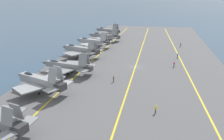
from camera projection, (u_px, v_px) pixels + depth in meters
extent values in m
plane|color=#334C66|center=(135.00, 68.00, 73.99)|extent=(2000.00, 2000.00, 0.00)
cube|color=#565659|center=(135.00, 68.00, 73.92)|extent=(182.55, 55.26, 0.40)
cube|color=yellow|center=(186.00, 70.00, 71.10)|extent=(164.05, 9.78, 0.01)
cube|color=yellow|center=(135.00, 67.00, 73.86)|extent=(164.30, 0.36, 0.01)
cube|color=yellow|center=(88.00, 64.00, 76.62)|extent=(164.27, 3.99, 0.01)
cube|color=#38383A|center=(20.00, 129.00, 36.02)|extent=(2.41, 2.35, 1.46)
cube|color=gray|center=(7.00, 113.00, 41.70)|extent=(4.86, 5.15, 0.28)
cube|color=gray|center=(7.00, 116.00, 35.07)|extent=(1.41, 2.37, 2.75)
cube|color=gray|center=(16.00, 111.00, 36.61)|extent=(1.41, 2.37, 2.75)
cube|color=gray|center=(5.00, 136.00, 34.29)|extent=(3.48, 3.19, 0.20)
cube|color=gray|center=(28.00, 121.00, 38.15)|extent=(2.98, 2.45, 0.20)
cylinder|color=#B2B2B7|center=(1.00, 126.00, 40.01)|extent=(0.16, 0.16, 1.76)
cylinder|color=black|center=(2.00, 129.00, 40.19)|extent=(0.37, 0.64, 0.60)
cube|color=#93999E|center=(39.00, 81.00, 54.88)|extent=(5.98, 11.41, 1.87)
cone|color=#5B5E60|center=(20.00, 75.00, 58.31)|extent=(2.45, 2.68, 1.78)
cube|color=#38383A|center=(61.00, 87.00, 51.37)|extent=(2.69, 2.53, 1.59)
ellipsoid|color=#232D38|center=(28.00, 74.00, 56.39)|extent=(1.99, 2.99, 1.03)
cube|color=#93999E|center=(28.00, 88.00, 52.10)|extent=(7.03, 7.01, 0.28)
cube|color=#93999E|center=(51.00, 79.00, 57.64)|extent=(5.69, 5.61, 0.28)
cube|color=#93999E|center=(52.00, 75.00, 50.39)|extent=(1.75, 2.40, 3.34)
cube|color=#93999E|center=(59.00, 73.00, 51.96)|extent=(1.75, 2.40, 3.34)
cube|color=#93999E|center=(51.00, 90.00, 49.75)|extent=(3.53, 3.33, 0.20)
cube|color=#93999E|center=(66.00, 83.00, 53.48)|extent=(3.18, 2.70, 0.20)
cylinder|color=#B2B2B7|center=(28.00, 84.00, 57.67)|extent=(0.16, 0.16, 1.88)
cylinder|color=black|center=(28.00, 87.00, 57.87)|extent=(0.43, 0.64, 0.60)
cylinder|color=#B2B2B7|center=(39.00, 91.00, 53.83)|extent=(0.16, 0.16, 1.88)
cylinder|color=black|center=(39.00, 93.00, 54.03)|extent=(0.43, 0.64, 0.60)
cylinder|color=#B2B2B7|center=(47.00, 87.00, 55.92)|extent=(0.16, 0.16, 1.88)
cylinder|color=black|center=(48.00, 90.00, 56.12)|extent=(0.43, 0.64, 0.60)
cube|color=gray|center=(65.00, 65.00, 67.70)|extent=(3.86, 12.57, 1.53)
cone|color=#5B5E60|center=(44.00, 63.00, 70.27)|extent=(1.87, 2.60, 1.45)
cube|color=#38383A|center=(89.00, 68.00, 65.06)|extent=(2.11, 2.32, 1.30)
ellipsoid|color=#232D38|center=(54.00, 62.00, 68.81)|extent=(1.40, 3.15, 0.84)
cube|color=gray|center=(60.00, 71.00, 64.54)|extent=(7.41, 7.28, 0.28)
cube|color=gray|center=(73.00, 64.00, 70.87)|extent=(5.94, 5.71, 0.28)
cube|color=gray|center=(83.00, 60.00, 64.07)|extent=(1.42, 2.51, 3.23)
cube|color=gray|center=(85.00, 59.00, 65.49)|extent=(1.42, 2.51, 3.23)
cube|color=gray|center=(83.00, 70.00, 63.34)|extent=(3.46, 3.21, 0.20)
cube|color=gray|center=(91.00, 66.00, 67.15)|extent=(2.84, 2.41, 0.20)
cylinder|color=#B2B2B7|center=(52.00, 69.00, 69.83)|extent=(0.16, 0.16, 1.57)
cylinder|color=black|center=(52.00, 70.00, 69.98)|extent=(0.33, 0.63, 0.60)
cylinder|color=#B2B2B7|center=(68.00, 72.00, 66.79)|extent=(0.16, 0.16, 1.57)
cylinder|color=black|center=(68.00, 74.00, 66.95)|extent=(0.33, 0.63, 0.60)
cylinder|color=#B2B2B7|center=(72.00, 70.00, 68.68)|extent=(0.16, 0.16, 1.57)
cylinder|color=black|center=(72.00, 71.00, 68.83)|extent=(0.33, 0.63, 0.60)
cube|color=gray|center=(79.00, 49.00, 84.77)|extent=(5.95, 12.05, 1.89)
cone|color=#5B5E60|center=(65.00, 47.00, 88.23)|extent=(2.47, 2.77, 1.79)
cube|color=#38383A|center=(96.00, 52.00, 81.22)|extent=(2.72, 2.60, 1.60)
ellipsoid|color=#232D38|center=(71.00, 46.00, 86.29)|extent=(1.99, 3.13, 1.04)
cube|color=gray|center=(74.00, 53.00, 81.77)|extent=(7.48, 7.42, 0.28)
cube|color=gray|center=(87.00, 49.00, 87.75)|extent=(6.00, 5.80, 0.28)
cube|color=gray|center=(91.00, 45.00, 80.30)|extent=(1.65, 2.47, 2.92)
cube|color=gray|center=(94.00, 44.00, 81.90)|extent=(1.65, 2.47, 2.92)
cube|color=gray|center=(91.00, 53.00, 79.56)|extent=(3.57, 3.39, 0.20)
cube|color=gray|center=(99.00, 50.00, 83.37)|extent=(3.16, 2.75, 0.20)
cylinder|color=#B2B2B7|center=(70.00, 53.00, 87.56)|extent=(0.16, 0.16, 1.78)
cylinder|color=black|center=(70.00, 54.00, 87.74)|extent=(0.41, 0.64, 0.60)
cylinder|color=#B2B2B7|center=(80.00, 55.00, 83.67)|extent=(0.16, 0.16, 1.78)
cylinder|color=black|center=(80.00, 57.00, 83.85)|extent=(0.41, 0.64, 0.60)
cylinder|color=#B2B2B7|center=(85.00, 54.00, 85.81)|extent=(0.16, 0.16, 1.78)
cylinder|color=black|center=(85.00, 55.00, 86.00)|extent=(0.41, 0.64, 0.60)
cube|color=#9EA3A8|center=(92.00, 41.00, 99.24)|extent=(4.84, 11.87, 1.71)
cone|color=#5B5E60|center=(78.00, 40.00, 102.17)|extent=(2.17, 2.60, 1.63)
cube|color=#38383A|center=(107.00, 43.00, 96.25)|extent=(2.42, 2.38, 1.46)
ellipsoid|color=#232D38|center=(85.00, 39.00, 100.52)|extent=(1.68, 3.03, 0.94)
cube|color=#9EA3A8|center=(88.00, 44.00, 96.27)|extent=(7.15, 7.08, 0.28)
cube|color=#9EA3A8|center=(97.00, 41.00, 102.23)|extent=(5.45, 5.27, 0.28)
cube|color=#9EA3A8|center=(103.00, 37.00, 95.23)|extent=(1.57, 2.43, 3.28)
cube|color=#9EA3A8|center=(105.00, 36.00, 96.76)|extent=(1.57, 2.43, 3.28)
cube|color=#9EA3A8|center=(103.00, 44.00, 94.54)|extent=(3.49, 3.23, 0.20)
cube|color=#9EA3A8|center=(108.00, 42.00, 98.37)|extent=(3.01, 2.50, 0.20)
cylinder|color=#B2B2B7|center=(83.00, 44.00, 101.65)|extent=(0.16, 0.16, 1.64)
cylinder|color=black|center=(83.00, 45.00, 101.81)|extent=(0.37, 0.64, 0.60)
cylinder|color=#B2B2B7|center=(93.00, 46.00, 98.24)|extent=(0.16, 0.16, 1.64)
cylinder|color=black|center=(93.00, 47.00, 98.41)|extent=(0.37, 0.64, 0.60)
cylinder|color=#B2B2B7|center=(96.00, 45.00, 100.28)|extent=(0.16, 0.16, 1.64)
cylinder|color=black|center=(96.00, 46.00, 100.45)|extent=(0.37, 0.64, 0.60)
cube|color=gray|center=(103.00, 36.00, 112.69)|extent=(4.75, 12.40, 1.68)
cone|color=#5B5E60|center=(90.00, 35.00, 115.64)|extent=(2.14, 2.67, 1.60)
cube|color=#38383A|center=(118.00, 37.00, 109.67)|extent=(2.38, 2.43, 1.43)
ellipsoid|color=#232D38|center=(96.00, 34.00, 113.98)|extent=(1.66, 3.15, 0.93)
cube|color=gray|center=(101.00, 38.00, 109.74)|extent=(7.13, 7.19, 0.28)
cube|color=gray|center=(107.00, 36.00, 115.64)|extent=(5.26, 5.41, 0.28)
cube|color=gray|center=(114.00, 32.00, 108.77)|extent=(1.40, 2.48, 2.63)
cube|color=gray|center=(116.00, 32.00, 110.28)|extent=(1.40, 2.48, 2.63)
cube|color=gray|center=(114.00, 38.00, 107.95)|extent=(3.52, 3.30, 0.20)
cube|color=gray|center=(118.00, 36.00, 111.79)|extent=(2.98, 2.56, 0.20)
cylinder|color=#B2B2B7|center=(95.00, 38.00, 115.08)|extent=(0.16, 0.16, 1.46)
cylinder|color=black|center=(95.00, 39.00, 115.21)|extent=(0.36, 0.64, 0.60)
cylinder|color=#B2B2B7|center=(105.00, 40.00, 111.66)|extent=(0.16, 0.16, 1.46)
cylinder|color=black|center=(105.00, 41.00, 111.80)|extent=(0.36, 0.64, 0.60)
cylinder|color=#B2B2B7|center=(107.00, 39.00, 113.68)|extent=(0.16, 0.16, 1.46)
cylinder|color=black|center=(107.00, 40.00, 113.82)|extent=(0.36, 0.64, 0.60)
cube|color=gray|center=(107.00, 30.00, 127.78)|extent=(6.38, 11.40, 1.74)
cone|color=#5B5E60|center=(97.00, 29.00, 131.50)|extent=(2.41, 2.70, 1.65)
cube|color=#38383A|center=(118.00, 32.00, 123.97)|extent=(2.60, 2.55, 1.48)
ellipsoid|color=#232D38|center=(102.00, 28.00, 129.47)|extent=(2.04, 2.99, 0.96)
cube|color=gray|center=(104.00, 32.00, 125.01)|extent=(7.30, 7.26, 0.28)
cube|color=gray|center=(111.00, 31.00, 130.47)|extent=(6.11, 5.92, 0.28)
cube|color=gray|center=(115.00, 27.00, 123.19)|extent=(1.78, 2.41, 3.10)
cube|color=gray|center=(117.00, 26.00, 124.60)|extent=(1.78, 2.41, 3.10)
cube|color=gray|center=(114.00, 32.00, 122.48)|extent=(3.56, 3.41, 0.20)
cube|color=gray|center=(119.00, 31.00, 125.99)|extent=(3.26, 2.83, 0.20)
cylinder|color=#B2B2B7|center=(101.00, 33.00, 130.68)|extent=(0.16, 0.16, 1.53)
cylinder|color=black|center=(101.00, 33.00, 130.83)|extent=(0.45, 0.64, 0.60)
cylinder|color=#B2B2B7|center=(107.00, 34.00, 126.71)|extent=(0.16, 0.16, 1.53)
cylinder|color=black|center=(107.00, 35.00, 126.85)|extent=(0.45, 0.64, 0.60)
cylinder|color=#B2B2B7|center=(110.00, 33.00, 128.59)|extent=(0.16, 0.16, 1.53)
cylinder|color=black|center=(110.00, 34.00, 128.74)|extent=(0.45, 0.64, 0.60)
cylinder|color=#4C473D|center=(155.00, 111.00, 45.85)|extent=(0.24, 0.24, 0.82)
cube|color=yellow|center=(156.00, 108.00, 45.62)|extent=(0.35, 0.44, 0.60)
sphere|color=beige|center=(156.00, 106.00, 45.49)|extent=(0.22, 0.22, 0.22)
sphere|color=yellow|center=(156.00, 106.00, 45.47)|extent=(0.24, 0.24, 0.24)
cylinder|color=#232328|center=(174.00, 66.00, 73.67)|extent=(0.24, 0.24, 0.92)
cube|color=red|center=(174.00, 63.00, 73.44)|extent=(0.39, 0.45, 0.55)
sphere|color=beige|center=(174.00, 62.00, 73.31)|extent=(0.22, 0.22, 0.22)
sphere|color=red|center=(174.00, 62.00, 73.29)|extent=(0.24, 0.24, 0.24)
cylinder|color=#383328|center=(180.00, 46.00, 100.35)|extent=(0.24, 0.24, 0.92)
cube|color=purple|center=(181.00, 44.00, 100.11)|extent=(0.42, 0.46, 0.55)
sphere|color=#9E7051|center=(181.00, 43.00, 99.99)|extent=(0.22, 0.22, 0.22)
sphere|color=purple|center=(181.00, 43.00, 99.97)|extent=(0.24, 0.24, 0.24)
cylinder|color=#4C473D|center=(114.00, 80.00, 61.60)|extent=(0.24, 0.24, 0.83)
cube|color=brown|center=(114.00, 78.00, 61.38)|extent=(0.46, 0.44, 0.55)
sphere|color=tan|center=(114.00, 77.00, 61.25)|extent=(0.22, 0.22, 0.22)
sphere|color=brown|center=(114.00, 76.00, 61.23)|extent=(0.24, 0.24, 0.24)
cylinder|color=#383328|center=(177.00, 57.00, 83.37)|extent=(0.24, 0.24, 0.92)
cube|color=#284CB2|center=(178.00, 55.00, 83.13)|extent=(0.37, 0.44, 0.59)
sphere|color=beige|center=(178.00, 54.00, 83.00)|extent=(0.22, 0.22, 0.22)
sphere|color=#284CB2|center=(178.00, 54.00, 82.98)|extent=(0.24, 0.24, 0.24)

